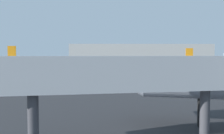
% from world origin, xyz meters
% --- Properties ---
extents(airplane_far_left, '(30.22, 23.27, 8.93)m').
position_xyz_m(airplane_far_left, '(-21.58, 68.30, 3.13)').
color(airplane_far_left, white).
rests_on(airplane_far_left, ground_plane).
extents(airplane_far_right, '(25.89, 19.60, 8.41)m').
position_xyz_m(airplane_far_right, '(15.66, 74.62, 2.84)').
color(airplane_far_right, white).
rests_on(airplane_far_right, ground_plane).
extents(jet_bridge, '(19.38, 5.05, 6.37)m').
position_xyz_m(jet_bridge, '(0.44, 9.67, 4.84)').
color(jet_bridge, '#B2B7BC').
rests_on(jet_bridge, ground_plane).
extents(terminal_building, '(75.99, 24.95, 11.80)m').
position_xyz_m(terminal_building, '(14.97, 130.07, 5.90)').
color(terminal_building, '#B7B7B2').
rests_on(terminal_building, ground_plane).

